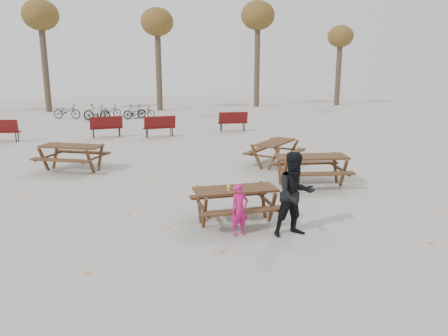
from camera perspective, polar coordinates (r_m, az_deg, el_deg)
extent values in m
plane|color=gray|center=(9.76, 1.46, -7.05)|extent=(80.00, 80.00, 0.00)
cube|color=#392314|center=(9.52, 1.49, -2.82)|extent=(1.80, 0.70, 0.05)
cube|color=#392314|center=(9.07, 2.51, -5.67)|extent=(1.80, 0.25, 0.05)
cube|color=#392314|center=(10.16, 0.56, -3.53)|extent=(1.80, 0.25, 0.05)
cylinder|color=#392314|center=(9.19, -2.54, -5.95)|extent=(0.08, 0.08, 0.73)
cylinder|color=#392314|center=(9.75, -3.27, -4.82)|extent=(0.08, 0.08, 0.73)
cylinder|color=#392314|center=(9.59, 6.30, -5.19)|extent=(0.08, 0.08, 0.73)
cylinder|color=#392314|center=(10.13, 5.11, -4.15)|extent=(0.08, 0.08, 0.73)
cube|color=white|center=(9.45, 1.89, -2.69)|extent=(0.18, 0.11, 0.03)
ellipsoid|color=tan|center=(9.44, 1.89, -2.44)|extent=(0.14, 0.06, 0.05)
cylinder|color=silver|center=(9.32, 0.59, -2.54)|extent=(0.06, 0.06, 0.15)
cylinder|color=orange|center=(9.32, 0.59, -2.65)|extent=(0.07, 0.07, 0.05)
cylinder|color=white|center=(9.29, 0.60, -2.04)|extent=(0.03, 0.03, 0.02)
imported|color=#BA1760|center=(8.87, 2.04, -5.49)|extent=(0.44, 0.35, 1.08)
imported|color=black|center=(8.88, 9.27, -3.43)|extent=(0.88, 0.71, 1.73)
imported|color=black|center=(29.77, -19.82, 6.97)|extent=(1.88, 1.20, 0.93)
imported|color=black|center=(28.31, -16.29, 6.99)|extent=(1.70, 0.79, 0.99)
imported|color=black|center=(29.61, -14.78, 7.20)|extent=(1.69, 1.02, 0.84)
imported|color=black|center=(28.48, -11.60, 7.21)|extent=(1.57, 0.89, 0.91)
imported|color=black|center=(28.87, -10.49, 7.22)|extent=(1.60, 0.91, 0.79)
cylinder|color=#382B21|center=(34.59, -22.31, 12.03)|extent=(0.44, 0.44, 6.30)
ellipsoid|color=brown|center=(34.75, -22.86, 17.95)|extent=(2.52, 2.52, 2.14)
cylinder|color=#382B21|center=(33.48, -8.52, 12.55)|extent=(0.44, 0.44, 5.95)
ellipsoid|color=brown|center=(33.61, -8.73, 18.35)|extent=(2.38, 2.38, 2.02)
cylinder|color=#382B21|center=(36.17, 4.34, 13.27)|extent=(0.44, 0.44, 6.65)
ellipsoid|color=brown|center=(36.36, 4.45, 19.26)|extent=(2.66, 2.66, 2.26)
cylinder|color=#382B21|center=(38.53, 14.70, 11.85)|extent=(0.44, 0.44, 5.25)
ellipsoid|color=brown|center=(38.59, 14.97, 16.30)|extent=(2.10, 2.10, 1.79)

